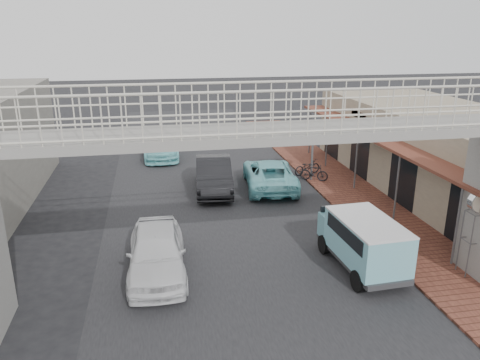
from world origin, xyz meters
name	(u,v)px	position (x,y,z in m)	size (l,w,h in m)	color
ground	(236,245)	(0.00, 0.00, 0.00)	(120.00, 120.00, 0.00)	black
road_strip	(236,244)	(0.00, 0.00, 0.01)	(10.00, 60.00, 0.01)	black
sidewalk	(364,203)	(6.50, 3.00, 0.05)	(3.00, 40.00, 0.10)	brown
shophouse_row	(445,152)	(10.97, 4.00, 2.01)	(7.20, 18.00, 4.00)	gray
footbridge	(262,203)	(0.00, -4.00, 3.18)	(16.40, 2.40, 6.34)	gray
white_hatchback	(157,252)	(-2.94, -1.62, 0.78)	(1.85, 4.60, 1.57)	white
dark_sedan	(214,175)	(0.00, 6.27, 0.80)	(1.70, 4.88, 1.61)	black
angkot_curb	(269,174)	(2.82, 6.17, 0.72)	(2.38, 5.17, 1.44)	#7CD1D7
angkot_far	(160,145)	(-2.44, 13.21, 0.74)	(2.07, 5.08, 1.48)	#80D9DE
angkot_van	(364,237)	(3.80, -2.60, 1.17)	(1.90, 3.84, 1.85)	black
motorcycle_near	(307,167)	(5.30, 7.59, 0.54)	(0.58, 1.66, 0.87)	black
motorcycle_far	(314,173)	(5.30, 6.50, 0.54)	(0.41, 1.47, 0.88)	black
street_clock	(478,206)	(7.05, -3.65, 2.44)	(0.69, 0.55, 2.82)	#59595B
arrow_sign	(329,132)	(6.00, 6.57, 2.66)	(1.88, 1.21, 3.17)	#59595B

